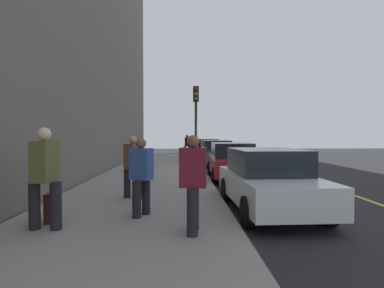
% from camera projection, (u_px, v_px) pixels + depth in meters
% --- Properties ---
extents(ground_plane, '(56.00, 56.00, 0.00)m').
position_uv_depth(ground_plane, '(228.00, 175.00, 14.99)').
color(ground_plane, black).
extents(sidewalk, '(28.00, 4.60, 0.15)m').
position_uv_depth(sidewalk, '(155.00, 174.00, 14.88)').
color(sidewalk, gray).
rests_on(sidewalk, ground).
extents(building_facade, '(32.00, 0.80, 15.00)m').
position_uv_depth(building_facade, '(93.00, 8.00, 14.57)').
color(building_facade, '#66605B').
rests_on(building_facade, ground).
extents(lane_stripe_centre, '(28.00, 0.14, 0.01)m').
position_uv_depth(lane_stripe_centre, '(297.00, 175.00, 15.09)').
color(lane_stripe_centre, gold).
rests_on(lane_stripe_centre, ground).
extents(parked_car_navy, '(4.56, 1.94, 1.51)m').
position_uv_depth(parked_car_navy, '(208.00, 149.00, 25.64)').
color(parked_car_navy, black).
rests_on(parked_car_navy, ground).
extents(parked_car_green, '(4.51, 2.03, 1.51)m').
position_uv_depth(parked_car_green, '(216.00, 153.00, 19.99)').
color(parked_car_green, black).
rests_on(parked_car_green, ground).
extents(parked_car_red, '(4.69, 2.01, 1.51)m').
position_uv_depth(parked_car_red, '(232.00, 161.00, 13.91)').
color(parked_car_red, black).
rests_on(parked_car_red, ground).
extents(parked_car_white, '(4.33, 2.01, 1.51)m').
position_uv_depth(parked_car_white, '(269.00, 180.00, 8.02)').
color(parked_car_white, black).
rests_on(parked_car_white, ground).
extents(pedestrian_blue_coat, '(0.51, 0.52, 1.65)m').
position_uv_depth(pedestrian_blue_coat, '(141.00, 175.00, 6.92)').
color(pedestrian_blue_coat, black).
rests_on(pedestrian_blue_coat, sidewalk).
extents(pedestrian_burgundy_coat, '(0.56, 0.49, 1.72)m').
position_uv_depth(pedestrian_burgundy_coat, '(193.00, 181.00, 5.73)').
color(pedestrian_burgundy_coat, black).
rests_on(pedestrian_burgundy_coat, sidewalk).
extents(pedestrian_black_coat, '(0.50, 0.55, 1.69)m').
position_uv_depth(pedestrian_black_coat, '(187.00, 145.00, 25.44)').
color(pedestrian_black_coat, black).
rests_on(pedestrian_black_coat, sidewalk).
extents(pedestrian_olive_coat, '(0.54, 0.61, 1.85)m').
position_uv_depth(pedestrian_olive_coat, '(45.00, 175.00, 5.93)').
color(pedestrian_olive_coat, black).
rests_on(pedestrian_olive_coat, sidewalk).
extents(pedestrian_brown_coat, '(0.53, 0.52, 1.69)m').
position_uv_depth(pedestrian_brown_coat, '(133.00, 165.00, 8.85)').
color(pedestrian_brown_coat, black).
rests_on(pedestrian_brown_coat, sidewalk).
extents(traffic_light_pole, '(0.35, 0.26, 3.95)m').
position_uv_depth(traffic_light_pole, '(196.00, 114.00, 15.23)').
color(traffic_light_pole, '#2D2D19').
rests_on(traffic_light_pole, sidewalk).
extents(rolling_suitcase, '(0.34, 0.22, 0.93)m').
position_uv_depth(rolling_suitcase, '(53.00, 208.00, 6.43)').
color(rolling_suitcase, '#471E19').
rests_on(rolling_suitcase, sidewalk).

